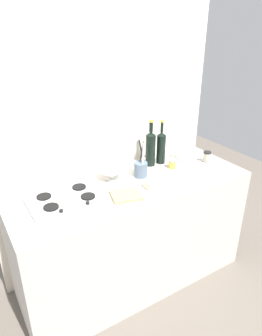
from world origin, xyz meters
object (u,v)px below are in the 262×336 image
mixing_bowl (111,174)px  utensil_crock (141,169)px  stovetop_hob (66,198)px  wine_bottle_leftmost (161,147)px  condiment_jar_rear (172,164)px  cutting_board (126,195)px  butter_dish (155,184)px  wine_bottle_mid_left (151,148)px  plate_stack (185,155)px  condiment_jar_front (207,157)px

mixing_bowl → utensil_crock: size_ratio=0.63×
stovetop_hob → wine_bottle_leftmost: 0.92m
condiment_jar_rear → stovetop_hob: bearing=-178.1°
mixing_bowl → cutting_board: size_ratio=0.90×
mixing_bowl → butter_dish: mixing_bowl is taller
wine_bottle_mid_left → cutting_board: wine_bottle_mid_left is taller
plate_stack → mixing_bowl: (-0.74, -0.02, 0.02)m
wine_bottle_leftmost → butter_dish: wine_bottle_leftmost is taller
plate_stack → cutting_board: (-0.77, -0.30, -0.02)m
mixing_bowl → butter_dish: size_ratio=1.22×
stovetop_hob → condiment_jar_rear: condiment_jar_rear is taller
utensil_crock → condiment_jar_rear: 0.30m
utensil_crock → wine_bottle_leftmost: bearing=24.3°
butter_dish → cutting_board: 0.24m
utensil_crock → condiment_jar_front: 0.62m
stovetop_hob → wine_bottle_leftmost: wine_bottle_leftmost is taller
butter_dish → mixing_bowl: bearing=127.1°
butter_dish → plate_stack: bearing=29.4°
butter_dish → utensil_crock: bearing=88.1°
stovetop_hob → butter_dish: size_ratio=3.36×
utensil_crock → cutting_board: (-0.25, -0.20, -0.06)m
mixing_bowl → condiment_jar_rear: (0.51, -0.08, -0.01)m
wine_bottle_leftmost → butter_dish: (-0.29, -0.33, -0.11)m
utensil_crock → cutting_board: utensil_crock is taller
butter_dish → condiment_jar_front: 0.64m
condiment_jar_front → condiment_jar_rear: size_ratio=1.25×
wine_bottle_leftmost → condiment_jar_rear: bearing=-82.9°
stovetop_hob → plate_stack: (1.13, 0.13, 0.02)m
wine_bottle_leftmost → utensil_crock: size_ratio=1.29×
mixing_bowl → utensil_crock: (0.22, -0.07, 0.02)m
condiment_jar_rear → wine_bottle_leftmost: bearing=97.1°
mixing_bowl → cutting_board: bearing=-97.0°
wine_bottle_leftmost → cutting_board: 0.64m
stovetop_hob → wine_bottle_mid_left: wine_bottle_mid_left is taller
mixing_bowl → condiment_jar_front: size_ratio=1.91×
mixing_bowl → condiment_jar_front: condiment_jar_front is taller
butter_dish → condiment_jar_front: size_ratio=1.57×
wine_bottle_mid_left → mixing_bowl: size_ratio=2.12×
stovetop_hob → condiment_jar_rear: bearing=1.9°
utensil_crock → cutting_board: 0.33m
butter_dish → cutting_board: size_ratio=0.74×
wine_bottle_leftmost → mixing_bowl: bearing=-173.9°
plate_stack → butter_dish: plate_stack is taller
mixing_bowl → condiment_jar_front: 0.85m
plate_stack → butter_dish: bearing=-150.6°
wine_bottle_mid_left → condiment_jar_rear: 0.22m
condiment_jar_rear → cutting_board: 0.58m
butter_dish → stovetop_hob: bearing=164.8°
wine_bottle_leftmost → wine_bottle_mid_left: (-0.10, 0.01, 0.01)m
condiment_jar_rear → cutting_board: bearing=-160.5°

